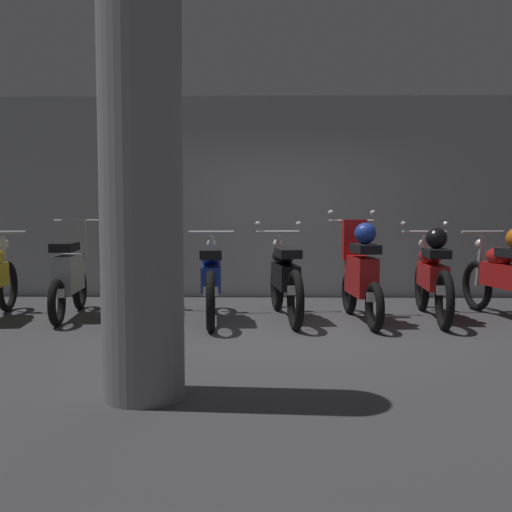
# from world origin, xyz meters

# --- Properties ---
(ground_plane) EXTENTS (80.00, 80.00, 0.00)m
(ground_plane) POSITION_xyz_m (0.00, 0.00, 0.00)
(ground_plane) COLOR #424244
(back_wall) EXTENTS (16.00, 0.30, 2.98)m
(back_wall) POSITION_xyz_m (0.00, 2.64, 1.49)
(back_wall) COLOR #9EA0A3
(back_wall) RESTS_ON ground
(motorbike_slot_1) EXTENTS (0.56, 1.68, 1.18)m
(motorbike_slot_1) POSITION_xyz_m (-2.59, 0.72, 0.52)
(motorbike_slot_1) COLOR black
(motorbike_slot_1) RESTS_ON ground
(motorbike_slot_2) EXTENTS (0.58, 1.94, 1.15)m
(motorbike_slot_2) POSITION_xyz_m (-1.72, 0.69, 0.53)
(motorbike_slot_2) COLOR black
(motorbike_slot_2) RESTS_ON ground
(motorbike_slot_3) EXTENTS (0.56, 1.95, 1.03)m
(motorbike_slot_3) POSITION_xyz_m (-0.86, 0.51, 0.49)
(motorbike_slot_3) COLOR black
(motorbike_slot_3) RESTS_ON ground
(motorbike_slot_4) EXTENTS (0.59, 1.94, 1.15)m
(motorbike_slot_4) POSITION_xyz_m (-0.00, 0.62, 0.49)
(motorbike_slot_4) COLOR black
(motorbike_slot_4) RESTS_ON ground
(motorbike_slot_5) EXTENTS (0.59, 1.68, 1.29)m
(motorbike_slot_5) POSITION_xyz_m (0.86, 0.47, 0.57)
(motorbike_slot_5) COLOR black
(motorbike_slot_5) RESTS_ON ground
(motorbike_slot_6) EXTENTS (0.59, 1.95, 1.15)m
(motorbike_slot_6) POSITION_xyz_m (1.73, 0.63, 0.53)
(motorbike_slot_6) COLOR black
(motorbike_slot_6) RESTS_ON ground
(motorbike_slot_7) EXTENTS (0.57, 1.94, 1.08)m
(motorbike_slot_7) POSITION_xyz_m (2.59, 0.63, 0.53)
(motorbike_slot_7) COLOR black
(motorbike_slot_7) RESTS_ON ground
(support_pillar) EXTENTS (0.55, 0.55, 2.98)m
(support_pillar) POSITION_xyz_m (-1.05, -2.33, 1.49)
(support_pillar) COLOR gray
(support_pillar) RESTS_ON ground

